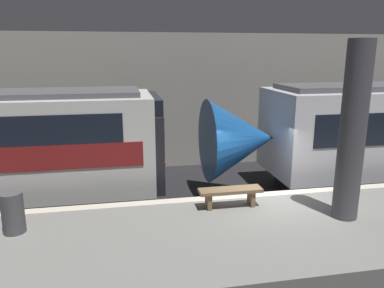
# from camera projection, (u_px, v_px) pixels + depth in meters

# --- Properties ---
(ground_plane) EXTENTS (120.00, 120.00, 0.00)m
(ground_plane) POSITION_uv_depth(u_px,v_px,m) (263.00, 229.00, 10.05)
(ground_plane) COLOR black
(platform) EXTENTS (40.00, 3.75, 1.07)m
(platform) POSITION_uv_depth(u_px,v_px,m) (296.00, 246.00, 8.14)
(platform) COLOR slate
(platform) RESTS_ON ground
(station_rear_barrier) EXTENTS (50.00, 0.15, 5.35)m
(station_rear_barrier) POSITION_uv_depth(u_px,v_px,m) (210.00, 101.00, 15.28)
(station_rear_barrier) COLOR #9E998E
(station_rear_barrier) RESTS_ON ground
(support_pillar_near) EXTENTS (0.55, 0.55, 3.84)m
(support_pillar_near) POSITION_uv_depth(u_px,v_px,m) (352.00, 132.00, 7.89)
(support_pillar_near) COLOR #47474C
(support_pillar_near) RESTS_ON platform
(platform_bench) EXTENTS (1.50, 0.40, 0.45)m
(platform_bench) POSITION_uv_depth(u_px,v_px,m) (230.00, 193.00, 8.81)
(platform_bench) COLOR brown
(platform_bench) RESTS_ON platform
(trash_bin) EXTENTS (0.44, 0.44, 0.85)m
(trash_bin) POSITION_uv_depth(u_px,v_px,m) (13.00, 213.00, 7.53)
(trash_bin) COLOR #4C4C51
(trash_bin) RESTS_ON platform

